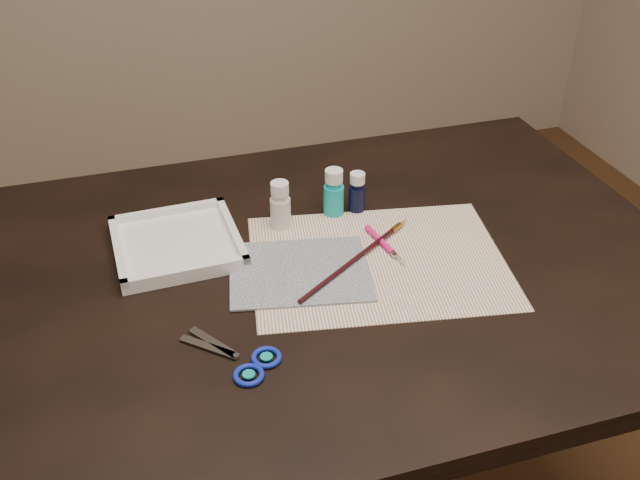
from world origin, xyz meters
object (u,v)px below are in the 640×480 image
object	(u,v)px
palette_tray	(177,242)
paint_bottle_navy	(357,192)
paint_bottle_cyan	(334,192)
canvas	(300,271)
paint_bottle_white	(280,205)
paper	(378,261)
scissors	(225,355)

from	to	relation	value
palette_tray	paint_bottle_navy	bearing A→B (deg)	5.12
paint_bottle_cyan	paint_bottle_navy	world-z (taller)	paint_bottle_cyan
paint_bottle_navy	canvas	bearing A→B (deg)	-134.13
canvas	paint_bottle_white	xyz separation A→B (m)	(0.01, 0.15, 0.04)
paper	canvas	bearing A→B (deg)	176.89
paper	paint_bottle_cyan	size ratio (longest dim) A/B	4.65
canvas	palette_tray	size ratio (longest dim) A/B	1.09
scissors	paint_bottle_cyan	bearing A→B (deg)	-87.17
canvas	paint_bottle_white	bearing A→B (deg)	87.55
paint_bottle_navy	scissors	bearing A→B (deg)	-133.91
paper	paint_bottle_white	world-z (taller)	paint_bottle_white
paper	palette_tray	bearing A→B (deg)	156.59
paint_bottle_white	palette_tray	bearing A→B (deg)	-174.79
paper	palette_tray	distance (m)	0.36
paper	paint_bottle_cyan	bearing A→B (deg)	98.28
paint_bottle_white	paint_bottle_cyan	bearing A→B (deg)	7.38
paper	paint_bottle_white	xyz separation A→B (m)	(-0.13, 0.16, 0.05)
canvas	paint_bottle_white	size ratio (longest dim) A/B	2.55
paint_bottle_white	paint_bottle_cyan	xyz separation A→B (m)	(0.11, 0.01, 0.00)
paper	paint_bottle_navy	xyz separation A→B (m)	(0.02, 0.17, 0.04)
paint_bottle_cyan	canvas	bearing A→B (deg)	-124.50
paint_bottle_cyan	paint_bottle_navy	distance (m)	0.05
canvas	palette_tray	world-z (taller)	palette_tray
paint_bottle_white	scissors	distance (m)	0.36
scissors	canvas	bearing A→B (deg)	-91.47
paint_bottle_navy	palette_tray	world-z (taller)	paint_bottle_navy
paint_bottle_white	paint_bottle_navy	bearing A→B (deg)	5.00
paint_bottle_navy	scissors	world-z (taller)	paint_bottle_navy
paper	paint_bottle_navy	bearing A→B (deg)	83.00
paint_bottle_white	paint_bottle_navy	world-z (taller)	paint_bottle_white
canvas	paint_bottle_white	distance (m)	0.16
paint_bottle_navy	scissors	distance (m)	0.47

